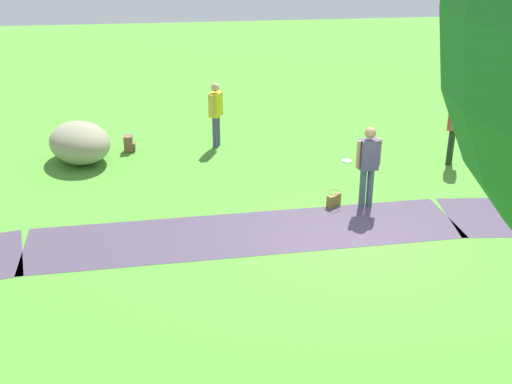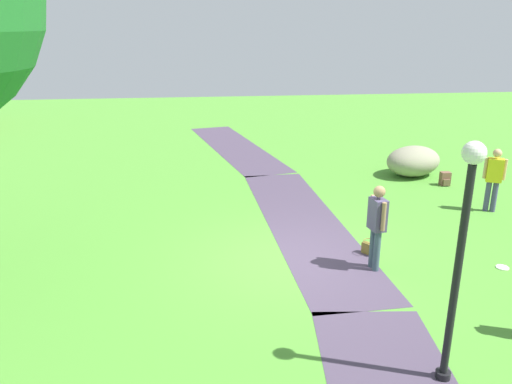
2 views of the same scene
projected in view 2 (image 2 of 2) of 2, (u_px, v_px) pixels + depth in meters
ground_plane at (293, 260)px, 10.16m from camera, size 48.00×48.00×0.00m
footpath_segment_mid at (304, 222)px, 12.07m from camera, size 8.07×2.09×0.01m
footpath_segment_far at (235, 147)px, 19.40m from camera, size 8.19×3.40×0.01m
lamp_post at (462, 240)px, 6.13m from camera, size 0.28×0.28×3.25m
lawn_boulder at (413, 161)px, 15.65m from camera, size 1.99×2.22×0.92m
woman_with_handbag at (377, 222)px, 9.49m from camera, size 0.52×0.29×1.68m
man_near_boulder at (494, 176)px, 12.50m from camera, size 0.38×0.47×1.61m
handbag_on_grass at (369, 248)px, 10.35m from camera, size 0.38×0.38×0.31m
backpack_by_boulder at (445, 179)px, 14.76m from camera, size 0.27×0.29×0.40m
frisbee_on_grass at (502, 267)px, 9.81m from camera, size 0.24×0.24×0.02m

